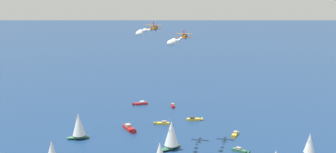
{
  "coord_description": "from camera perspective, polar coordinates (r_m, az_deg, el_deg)",
  "views": [
    {
      "loc": [
        -22.24,
        -164.64,
        63.83
      ],
      "look_at": [
        0.32,
        0.82,
        28.74
      ],
      "focal_mm": 41.58,
      "sensor_mm": 36.0,
      "label": 1
    }
  ],
  "objects": [
    {
      "name": "smoke_trail_lead",
      "position": [
        151.73,
        -3.85,
        6.51
      ],
      "size": [
        7.94,
        18.8,
        2.36
      ],
      "color": "white"
    },
    {
      "name": "wingwalker_wingman",
      "position": [
        169.25,
        2.33,
        6.6
      ],
      "size": [
        1.43,
        0.62,
        1.53
      ],
      "color": "red"
    },
    {
      "name": "motorboat_outer_ring_e",
      "position": [
        226.72,
        0.73,
        -4.34
      ],
      "size": [
        2.2,
        7.3,
        2.1
      ],
      "color": "#B21E1E",
      "rests_on": "ground_plane"
    },
    {
      "name": "motorboat_offshore",
      "position": [
        231.79,
        -4.24,
        -3.97
      ],
      "size": [
        9.41,
        3.7,
        2.66
      ],
      "color": "#B21E1E",
      "rests_on": "ground_plane"
    },
    {
      "name": "motorboat_mid_cluster",
      "position": [
        184.02,
        9.74,
        -8.41
      ],
      "size": [
        5.67,
        7.69,
        2.25
      ],
      "color": "gold",
      "rests_on": "ground_plane"
    },
    {
      "name": "sailboat_ahead",
      "position": [
        169.15,
        20.03,
        -9.33
      ],
      "size": [
        7.78,
        6.65,
        10.37
      ],
      "color": "#9E9993",
      "rests_on": "ground_plane"
    },
    {
      "name": "biplane_wingman",
      "position": [
        169.46,
        2.31,
        5.87
      ],
      "size": [
        7.22,
        7.07,
        3.57
      ],
      "color": "orange"
    },
    {
      "name": "sailboat_far_stbd",
      "position": [
        180.84,
        -12.97,
        -7.05
      ],
      "size": [
        10.62,
        6.12,
        13.48
      ],
      "color": "#33704C",
      "rests_on": "ground_plane"
    },
    {
      "name": "sailboat_outer_ring_c",
      "position": [
        164.84,
        0.49,
        -8.54
      ],
      "size": [
        10.71,
        8.61,
        13.94
      ],
      "color": "#33704C",
      "rests_on": "ground_plane"
    },
    {
      "name": "ground_plane",
      "position": [
        177.97,
        -0.07,
        -9.15
      ],
      "size": [
        2000.0,
        2000.0,
        0.0
      ],
      "primitive_type": "plane",
      "color": "navy"
    },
    {
      "name": "biplane_lead",
      "position": [
        168.54,
        -2.14,
        7.13
      ],
      "size": [
        7.22,
        7.07,
        3.57
      ],
      "color": "orange"
    },
    {
      "name": "motorboat_near_centre",
      "position": [
        197.11,
        -1.03,
        -6.84
      ],
      "size": [
        8.11,
        3.46,
        2.29
      ],
      "color": "gold",
      "rests_on": "ground_plane"
    },
    {
      "name": "motorboat_outer_ring_a",
      "position": [
        203.53,
        4.03,
        -6.25
      ],
      "size": [
        8.38,
        2.78,
        2.39
      ],
      "color": "gold",
      "rests_on": "ground_plane"
    },
    {
      "name": "wingwalker_lead",
      "position": [
        168.38,
        -2.13,
        7.86
      ],
      "size": [
        1.43,
        0.62,
        1.53
      ],
      "color": "red"
    },
    {
      "name": "motorboat_outer_ring_d",
      "position": [
        166.77,
        10.77,
        -10.64
      ],
      "size": [
        6.82,
        6.52,
        2.18
      ],
      "color": "#33704C",
      "rests_on": "ground_plane"
    },
    {
      "name": "sailboat_far_port",
      "position": [
        164.17,
        -16.68,
        -10.16
      ],
      "size": [
        4.23,
        6.47,
        8.04
      ],
      "color": "#9E9993",
      "rests_on": "ground_plane"
    },
    {
      "name": "smoke_trail_wingman",
      "position": [
        148.89,
        0.75,
        5.07
      ],
      "size": [
        10.1,
        22.79,
        2.72
      ],
      "color": "white"
    },
    {
      "name": "motorboat_inshore",
      "position": [
        189.43,
        -5.63,
        -7.61
      ],
      "size": [
        6.44,
        11.28,
        3.19
      ],
      "color": "#B21E1E",
      "rests_on": "ground_plane"
    },
    {
      "name": "sailboat_trailing",
      "position": [
        150.66,
        -1.21,
        -11.18
      ],
      "size": [
        8.54,
        5.39,
        10.62
      ],
      "color": "#B21E1E",
      "rests_on": "ground_plane"
    }
  ]
}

